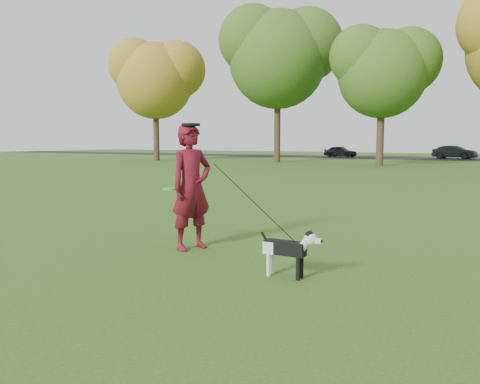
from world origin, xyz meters
The scene contains 8 objects.
ground centered at (0.00, 0.00, 0.00)m, with size 120.00×120.00×0.00m, color #285116.
road centered at (0.00, 40.00, 0.01)m, with size 120.00×7.00×0.02m, color black.
man centered at (-1.35, 0.21, 0.96)m, with size 0.70×0.46×1.92m, color #510B1E.
dog centered at (0.57, -0.48, 0.38)m, with size 0.82×0.16×0.62m.
car_left centered at (-10.97, 40.00, 0.57)m, with size 1.30×3.22×1.10m, color black.
car_mid centered at (-0.61, 40.00, 0.61)m, with size 1.26×3.61×1.19m, color black.
man_held_items centered at (-0.11, -0.17, 0.88)m, with size 2.51×0.83×1.51m.
tree_row centered at (-1.43, 26.07, 7.41)m, with size 51.74×8.86×12.01m.
Camera 1 is at (2.73, -5.66, 1.68)m, focal length 35.00 mm.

